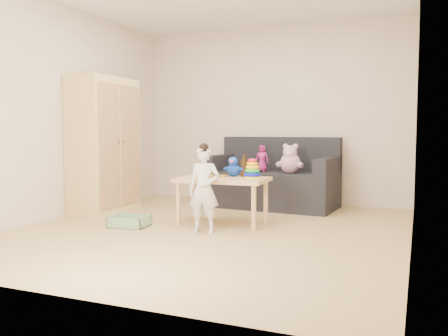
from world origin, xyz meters
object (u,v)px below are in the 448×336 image
at_px(sofa, 272,190).
at_px(play_table, 223,201).
at_px(wardrobe, 104,145).
at_px(toddler, 204,191).

height_order(sofa, play_table, play_table).
xyz_separation_m(sofa, play_table, (-0.17, -1.38, 0.02)).
relative_size(wardrobe, play_table, 1.74).
height_order(wardrobe, sofa, wardrobe).
bearing_deg(play_table, toddler, -89.72).
bearing_deg(toddler, play_table, 81.80).
bearing_deg(wardrobe, sofa, 32.64).
xyz_separation_m(play_table, toddler, (0.00, -0.51, 0.18)).
distance_m(sofa, play_table, 1.39).
bearing_deg(toddler, wardrobe, 150.46).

